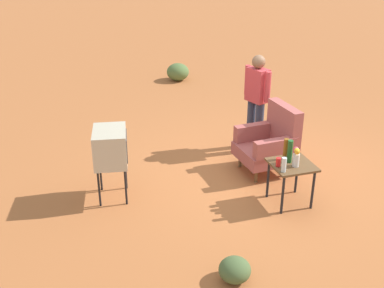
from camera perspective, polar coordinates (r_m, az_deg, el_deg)
name	(u,v)px	position (r m, az deg, el deg)	size (l,w,h in m)	color
ground_plane	(260,170)	(7.54, 8.24, -3.18)	(60.00, 60.00, 0.00)	#AD6033
armchair	(270,141)	(7.36, 9.45, 0.31)	(0.83, 0.84, 1.06)	brown
side_table	(291,170)	(6.53, 11.93, -3.04)	(0.56, 0.56, 0.61)	black
tv_on_stand	(110,147)	(6.50, -9.84, -0.37)	(0.66, 0.53, 1.03)	black
person_standing	(257,97)	(7.94, 7.81, 5.69)	(0.54, 0.33, 1.64)	#2D3347
bottle_wine_green	(290,151)	(6.46, 11.75, -0.89)	(0.07, 0.07, 0.32)	#1E5623
bottle_short_clear	(284,165)	(6.22, 11.05, -2.48)	(0.06, 0.06, 0.20)	silver
soda_can_red	(278,162)	(6.36, 10.40, -2.16)	(0.07, 0.07, 0.12)	red
bottle_tall_amber	(286,149)	(6.54, 11.28, -0.60)	(0.07, 0.07, 0.30)	brown
flower_vase	(296,156)	(6.37, 12.49, -1.45)	(0.14, 0.10, 0.27)	silver
shrub_mid	(235,270)	(5.29, 5.19, -14.91)	(0.35, 0.35, 0.27)	#475B33
shrub_far	(178,72)	(11.88, -1.72, 8.70)	(0.55, 0.55, 0.43)	#516B38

